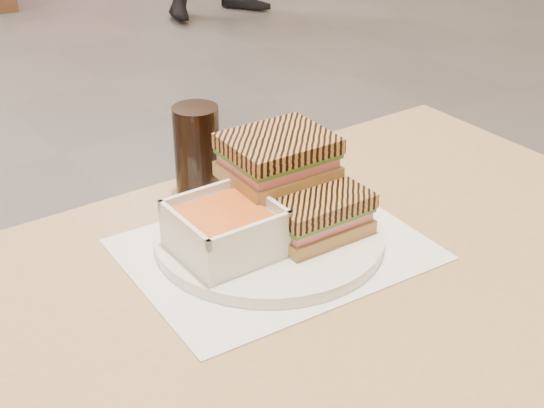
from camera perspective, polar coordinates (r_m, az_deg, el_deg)
main_table at (r=0.95m, az=-0.52°, el=-13.55°), size 1.22×0.74×0.75m
tray_liner at (r=0.98m, az=0.24°, el=-3.37°), size 0.38×0.31×0.00m
plate at (r=0.99m, az=-0.20°, el=-2.40°), size 0.30×0.30×0.02m
soup_bowl at (r=0.94m, az=-3.48°, el=-2.01°), size 0.12×0.12×0.06m
panini_lower at (r=0.98m, az=3.03°, el=-0.55°), size 0.13×0.11×0.06m
panini_upper at (r=1.00m, az=0.45°, el=3.45°), size 0.14×0.12×0.06m
cola_glass at (r=1.08m, az=-5.55°, el=3.75°), size 0.06×0.06×0.14m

